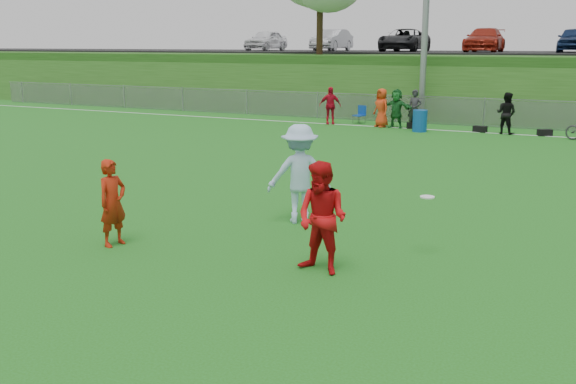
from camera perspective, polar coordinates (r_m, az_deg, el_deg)
The scene contains 14 objects.
ground at distance 11.00m, azimuth 0.84°, elevation -6.23°, with size 120.00×120.00×0.00m, color #1F5F14.
sideline_far at distance 28.02m, azimuth 16.32°, elevation 5.13°, with size 60.00×0.10×0.01m, color white.
fence at distance 29.91m, azimuth 17.03°, elevation 6.80°, with size 58.00×0.06×1.30m.
berm at distance 40.73m, azimuth 19.46°, elevation 9.37°, with size 120.00×18.00×3.00m, color #1F4914.
parking_lot at distance 42.67m, azimuth 19.92°, elevation 11.56°, with size 120.00×12.00×0.10m, color black.
car_row at distance 41.81m, azimuth 18.24°, elevation 12.72°, with size 32.04×5.18×1.44m.
spectator_row at distance 28.54m, azimuth 10.45°, elevation 7.28°, with size 8.74×0.91×1.69m.
gear_bags at distance 27.95m, azimuth 18.65°, elevation 5.21°, with size 7.59×0.53×0.26m.
player_red_left at distance 12.10m, azimuth -15.32°, elevation -0.93°, with size 0.59×0.38×1.61m, color #A6200B.
player_red_center at distance 10.25m, azimuth 3.05°, elevation -2.34°, with size 0.89×0.69×1.83m, color red.
player_blue at distance 13.15m, azimuth 1.04°, elevation 1.62°, with size 1.32×0.76×2.04m, color #A9C8EB.
frisbee at distance 11.27m, azimuth 12.28°, elevation -0.43°, with size 0.25×0.25×0.02m.
recycling_bin at distance 27.61m, azimuth 11.64°, elevation 6.21°, with size 0.60×0.60×0.91m, color #0D4793.
camp_chair at distance 30.08m, azimuth 6.35°, elevation 6.54°, with size 0.58×0.59×0.82m.
Camera 1 is at (4.28, -9.45, 3.64)m, focal length 40.00 mm.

